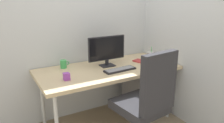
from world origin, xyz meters
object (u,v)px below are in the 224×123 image
at_px(pen_holder, 150,55).
at_px(notebook, 140,61).
at_px(coffee_mug, 64,64).
at_px(desk_clamp_accessory, 67,76).
at_px(filing_cabinet, 144,91).
at_px(keyboard, 120,70).
at_px(office_chair, 146,100).
at_px(mouse, 150,65).
at_px(monitor, 107,49).

xyz_separation_m(pen_holder, notebook, (-0.22, -0.05, -0.04)).
xyz_separation_m(coffee_mug, desk_clamp_accessory, (-0.10, -0.40, -0.01)).
xyz_separation_m(filing_cabinet, notebook, (-0.07, 0.02, 0.44)).
bearing_deg(keyboard, pen_holder, 20.18).
xyz_separation_m(office_chair, mouse, (0.43, 0.48, 0.16)).
bearing_deg(filing_cabinet, keyboard, -162.18).
relative_size(keyboard, pen_holder, 2.34).
bearing_deg(office_chair, keyboard, 88.80).
bearing_deg(monitor, filing_cabinet, -9.13).
bearing_deg(filing_cabinet, desk_clamp_accessory, -173.02).
bearing_deg(notebook, monitor, 154.89).
bearing_deg(office_chair, monitor, 92.22).
relative_size(office_chair, pen_holder, 6.50).
distance_m(pen_holder, coffee_mug, 1.20).
relative_size(mouse, desk_clamp_accessory, 1.35).
height_order(filing_cabinet, notebook, notebook).
bearing_deg(notebook, desk_clamp_accessory, 171.02).
bearing_deg(monitor, notebook, -7.42).
bearing_deg(filing_cabinet, monitor, 170.87).
bearing_deg(notebook, pen_holder, -3.78).
distance_m(monitor, notebook, 0.51).
xyz_separation_m(filing_cabinet, coffee_mug, (-1.03, 0.26, 0.48)).
distance_m(monitor, pen_holder, 0.70).
distance_m(coffee_mug, desk_clamp_accessory, 0.41).
xyz_separation_m(monitor, keyboard, (0.04, -0.24, -0.20)).
xyz_separation_m(keyboard, notebook, (0.42, 0.18, -0.00)).
distance_m(mouse, pen_holder, 0.37).
height_order(monitor, keyboard, monitor).
distance_m(monitor, keyboard, 0.32).
bearing_deg(pen_holder, monitor, 179.50).
height_order(mouse, desk_clamp_accessory, desk_clamp_accessory).
bearing_deg(office_chair, mouse, 48.19).
bearing_deg(desk_clamp_accessory, notebook, 8.72).
distance_m(pen_holder, notebook, 0.23).
height_order(mouse, notebook, mouse).
bearing_deg(desk_clamp_accessory, pen_holder, 9.62).
distance_m(monitor, mouse, 0.57).
xyz_separation_m(pen_holder, coffee_mug, (-1.18, 0.18, 0.00)).
distance_m(office_chair, keyboard, 0.54).
xyz_separation_m(mouse, coffee_mug, (-0.95, 0.47, 0.03)).
relative_size(monitor, keyboard, 1.24).
bearing_deg(mouse, pen_holder, 32.39).
distance_m(mouse, coffee_mug, 1.06).
height_order(office_chair, notebook, office_chair).
distance_m(notebook, coffee_mug, 0.99).
bearing_deg(pen_holder, keyboard, -159.82).
bearing_deg(keyboard, monitor, 99.48).
relative_size(mouse, pen_holder, 0.61).
bearing_deg(notebook, filing_cabinet, -38.34).
relative_size(office_chair, keyboard, 2.77).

